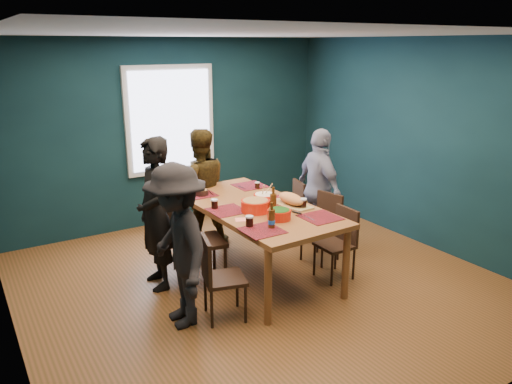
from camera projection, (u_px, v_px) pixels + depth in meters
room at (249, 161)px, 5.47m from camera, size 5.01×5.01×2.71m
dining_table at (255, 212)px, 5.70m from camera, size 1.17×2.25×0.84m
chair_left_far at (175, 229)px, 5.94m from camera, size 0.45×0.45×0.83m
chair_left_mid at (193, 234)px, 5.46m from camera, size 0.53×0.53×1.03m
chair_left_near at (216, 272)px, 4.80m from camera, size 0.48×0.48×0.85m
chair_right_far at (293, 206)px, 6.80m from camera, size 0.45×0.45×0.82m
chair_right_mid at (325, 222)px, 6.18m from camera, size 0.45×0.45×0.84m
chair_right_near at (340, 237)px, 5.71m from camera, size 0.37×0.37×0.82m
person_far_left at (155, 214)px, 5.38m from camera, size 0.44×0.64×1.68m
person_back at (200, 188)px, 6.54m from camera, size 0.89×0.77×1.57m
person_right at (319, 189)px, 6.50m from camera, size 0.49×0.96×1.58m
person_near_left at (178, 246)px, 4.65m from camera, size 0.68×1.07×1.59m
bowl_salad at (255, 205)px, 5.45m from camera, size 0.32×0.32×0.13m
bowl_dumpling at (265, 198)px, 5.75m from camera, size 0.26×0.26×0.24m
bowl_herbs at (279, 214)px, 5.21m from camera, size 0.25×0.25×0.11m
cutting_board at (291, 200)px, 5.65m from camera, size 0.32×0.64×0.14m
small_bowl at (202, 192)px, 6.04m from camera, size 0.17×0.17×0.07m
beer_bottle_a at (272, 219)px, 4.95m from camera, size 0.07×0.07×0.27m
beer_bottle_b at (273, 202)px, 5.41m from camera, size 0.07×0.07×0.28m
cola_glass_a at (249, 221)px, 4.99m from camera, size 0.08×0.08×0.11m
cola_glass_b at (303, 203)px, 5.54m from camera, size 0.08×0.08×0.12m
cola_glass_c at (257, 185)px, 6.31m from camera, size 0.06×0.06×0.09m
cola_glass_d at (215, 204)px, 5.54m from camera, size 0.08×0.08×0.11m
napkin_a at (277, 199)px, 5.89m from camera, size 0.20×0.20×0.00m
napkin_b at (241, 220)px, 5.20m from camera, size 0.16×0.16×0.00m
napkin_c at (323, 218)px, 5.26m from camera, size 0.18×0.18×0.00m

